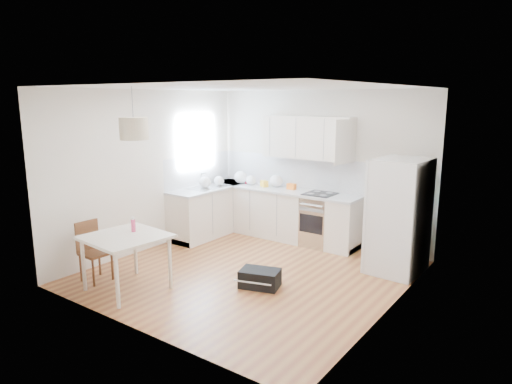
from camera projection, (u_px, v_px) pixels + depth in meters
floor at (249, 273)px, 6.79m from camera, size 4.20×4.20×0.00m
ceiling at (249, 87)px, 6.25m from camera, size 4.20×4.20×0.00m
wall_back at (319, 167)px, 8.19m from camera, size 4.20×0.00×4.20m
wall_left at (150, 171)px, 7.72m from camera, size 0.00×4.20×4.20m
wall_right at (394, 203)px, 5.32m from camera, size 0.00×4.20×4.20m
window_glassblock at (196, 142)px, 8.55m from camera, size 0.02×1.00×1.00m
cabinets_back at (281, 214)px, 8.48m from camera, size 3.00×0.60×0.88m
cabinets_left at (211, 211)px, 8.69m from camera, size 0.60×1.80×0.88m
counter_back at (281, 190)px, 8.38m from camera, size 3.02×0.64×0.04m
counter_left at (211, 188)px, 8.59m from camera, size 0.64×1.82×0.04m
backsplash_back at (290, 171)px, 8.56m from camera, size 3.00×0.01×0.58m
backsplash_left at (199, 170)px, 8.70m from camera, size 0.01×1.80×0.58m
upper_cabinets at (308, 137)px, 8.04m from camera, size 1.70×0.32×0.75m
range_oven at (319, 221)px, 8.02m from camera, size 0.50×0.61×0.88m
sink at (209, 187)px, 8.55m from camera, size 0.50×0.80×0.16m
refrigerator at (400, 216)px, 6.71m from camera, size 0.86×0.89×1.70m
dining_table at (126, 242)px, 6.08m from camera, size 1.05×1.05×0.76m
dining_chair at (95, 252)px, 6.43m from camera, size 0.37×0.37×0.85m
drink_bottle at (133, 224)px, 6.22m from camera, size 0.07×0.07×0.21m
gym_bag at (260, 278)px, 6.27m from camera, size 0.61×0.49×0.25m
pendant_lamp at (134, 129)px, 5.73m from camera, size 0.46×0.46×0.28m
grocery_bag_a at (241, 177)px, 8.89m from camera, size 0.27×0.23×0.24m
grocery_bag_b at (251, 180)px, 8.73m from camera, size 0.21×0.18×0.19m
grocery_bag_c at (276, 181)px, 8.54m from camera, size 0.25×0.21×0.23m
grocery_bag_d at (219, 181)px, 8.69m from camera, size 0.20×0.17×0.18m
grocery_bag_e at (205, 182)px, 8.46m from camera, size 0.23×0.20×0.21m
snack_orange at (291, 187)px, 8.32m from camera, size 0.17×0.11×0.11m
snack_yellow at (264, 184)px, 8.58m from camera, size 0.19×0.17×0.11m
snack_red at (248, 181)px, 8.91m from camera, size 0.16×0.16×0.10m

